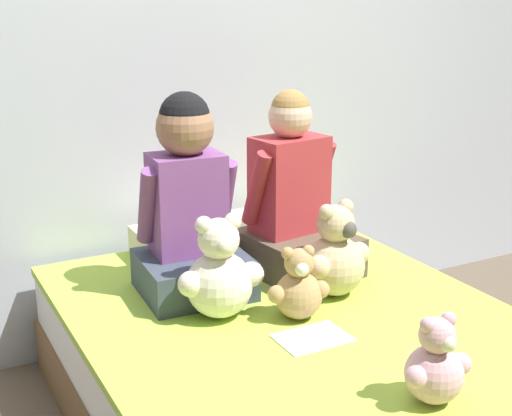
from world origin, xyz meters
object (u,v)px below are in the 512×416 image
(child_on_right, at_px, (293,204))
(teddy_bear_at_foot_of_bed, at_px, (435,366))
(teddy_bear_held_by_left_child, at_px, (219,274))
(bed, at_px, (318,396))
(child_on_left, at_px, (189,208))
(pillow_at_headboard, at_px, (209,238))
(teddy_bear_held_by_right_child, at_px, (335,256))
(teddy_bear_between_children, at_px, (298,288))
(sign_card, at_px, (312,338))

(child_on_right, bearing_deg, teddy_bear_at_foot_of_bed, -107.63)
(child_on_right, xyz_separation_m, teddy_bear_held_by_left_child, (-0.40, -0.24, -0.11))
(bed, height_order, child_on_left, child_on_left)
(teddy_bear_held_by_left_child, height_order, pillow_at_headboard, teddy_bear_held_by_left_child)
(child_on_left, bearing_deg, teddy_bear_held_by_right_child, -29.16)
(teddy_bear_held_by_left_child, height_order, teddy_bear_held_by_right_child, teddy_bear_held_by_left_child)
(bed, height_order, teddy_bear_between_children, teddy_bear_between_children)
(teddy_bear_held_by_left_child, distance_m, teddy_bear_at_foot_of_bed, 0.73)
(teddy_bear_held_by_right_child, distance_m, sign_card, 0.36)
(bed, relative_size, teddy_bear_at_foot_of_bed, 8.26)
(teddy_bear_at_foot_of_bed, distance_m, sign_card, 0.44)
(bed, relative_size, child_on_left, 2.86)
(child_on_right, height_order, pillow_at_headboard, child_on_right)
(child_on_right, relative_size, teddy_bear_held_by_right_child, 2.02)
(teddy_bear_held_by_left_child, height_order, teddy_bear_at_foot_of_bed, teddy_bear_held_by_left_child)
(child_on_right, xyz_separation_m, sign_card, (-0.23, -0.50, -0.24))
(teddy_bear_held_by_right_child, xyz_separation_m, teddy_bear_between_children, (-0.20, -0.10, -0.04))
(teddy_bear_held_by_right_child, bearing_deg, sign_card, -148.02)
(pillow_at_headboard, distance_m, sign_card, 0.81)
(teddy_bear_held_by_left_child, distance_m, teddy_bear_between_children, 0.24)
(teddy_bear_held_by_right_child, distance_m, pillow_at_headboard, 0.60)
(teddy_bear_held_by_left_child, relative_size, teddy_bear_at_foot_of_bed, 1.43)
(teddy_bear_held_by_left_child, height_order, sign_card, teddy_bear_held_by_left_child)
(teddy_bear_held_by_right_child, bearing_deg, teddy_bear_between_children, -167.41)
(child_on_left, xyz_separation_m, pillow_at_headboard, (0.21, 0.30, -0.23))
(child_on_right, distance_m, teddy_bear_at_foot_of_bed, 0.94)
(teddy_bear_held_by_left_child, xyz_separation_m, pillow_at_headboard, (0.21, 0.54, -0.08))
(teddy_bear_held_by_left_child, xyz_separation_m, teddy_bear_between_children, (0.20, -0.13, -0.04))
(child_on_left, xyz_separation_m, teddy_bear_held_by_right_child, (0.41, -0.26, -0.15))
(child_on_left, relative_size, teddy_bear_at_foot_of_bed, 2.89)
(child_on_left, height_order, pillow_at_headboard, child_on_left)
(bed, relative_size, teddy_bear_held_by_right_child, 5.96)
(child_on_right, distance_m, teddy_bear_held_by_left_child, 0.48)
(teddy_bear_held_by_right_child, distance_m, teddy_bear_between_children, 0.23)
(child_on_right, height_order, teddy_bear_held_by_right_child, child_on_right)
(teddy_bear_held_by_right_child, height_order, pillow_at_headboard, teddy_bear_held_by_right_child)
(teddy_bear_held_by_left_child, distance_m, teddy_bear_held_by_right_child, 0.41)
(bed, bearing_deg, teddy_bear_held_by_left_child, 129.84)
(teddy_bear_at_foot_of_bed, bearing_deg, pillow_at_headboard, 92.71)
(teddy_bear_at_foot_of_bed, bearing_deg, teddy_bear_held_by_right_child, 77.47)
(teddy_bear_held_by_right_child, xyz_separation_m, sign_card, (-0.24, -0.24, -0.13))
(teddy_bear_between_children, bearing_deg, teddy_bear_held_by_right_child, 38.43)
(child_on_right, xyz_separation_m, teddy_bear_at_foot_of_bed, (-0.15, -0.92, -0.15))
(child_on_right, bearing_deg, teddy_bear_held_by_right_child, -97.42)
(bed, xyz_separation_m, teddy_bear_held_by_right_child, (0.20, 0.22, 0.34))
(child_on_left, relative_size, teddy_bear_between_children, 2.84)
(bed, height_order, teddy_bear_held_by_left_child, teddy_bear_held_by_left_child)
(teddy_bear_held_by_right_child, bearing_deg, bed, -145.04)
(child_on_left, distance_m, teddy_bear_between_children, 0.46)
(child_on_left, bearing_deg, child_on_right, 3.74)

